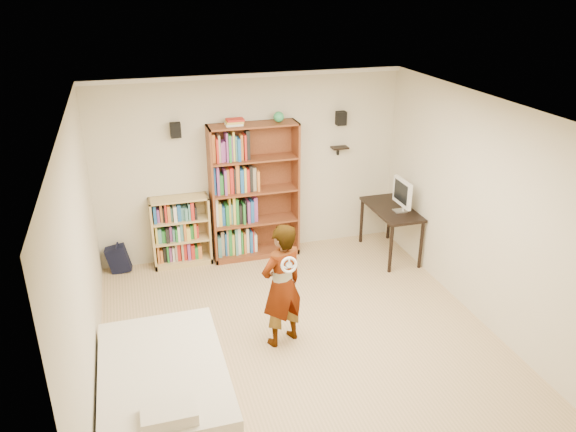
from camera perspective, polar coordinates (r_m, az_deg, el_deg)
The scene contains 14 objects.
ground at distance 6.70m, azimuth 1.45°, elevation -12.65°, with size 4.50×5.00×0.01m, color tan.
room_shell at distance 5.84m, azimuth 1.63°, elevation 1.47°, with size 4.52×5.02×2.71m.
crown_molding at distance 5.57m, azimuth 1.73°, elevation 10.18°, with size 4.50×5.00×0.06m.
speaker_left at distance 7.82m, azimuth -11.36°, elevation 8.55°, with size 0.14×0.12×0.20m, color black.
speaker_right at distance 8.37m, azimuth 5.42°, elevation 9.86°, with size 0.14×0.12×0.20m, color black.
wall_shelf at distance 8.49m, azimuth 5.28°, elevation 6.92°, with size 0.25×0.16×0.03m, color black.
tall_bookshelf at distance 8.19m, azimuth -3.42°, elevation 2.41°, with size 1.28×0.37×2.03m, color brown, non-canonical shape.
low_bookshelf at distance 8.26m, azimuth -10.82°, elevation -1.54°, with size 0.83×0.31×1.04m, color tan, non-canonical shape.
computer_desk at distance 8.58m, azimuth 10.32°, elevation -1.54°, with size 0.56×1.12×0.76m, color black, non-canonical shape.
imac at distance 8.24m, azimuth 11.40°, elevation 2.02°, with size 0.10×0.48×0.48m, color white, non-canonical shape.
daybed at distance 5.85m, azimuth -12.51°, elevation -16.00°, with size 1.23×1.89×0.56m, color silver, non-canonical shape.
person at distance 6.31m, azimuth -0.63°, elevation -7.07°, with size 0.54×0.36×1.49m, color black.
wii_wheel at distance 5.88m, azimuth 0.10°, elevation -5.00°, with size 0.18×0.18×0.03m, color white.
navy_bag at distance 8.38m, azimuth -16.86°, elevation -4.16°, with size 0.31×0.20×0.42m, color black, non-canonical shape.
Camera 1 is at (-1.70, -5.15, 3.94)m, focal length 35.00 mm.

